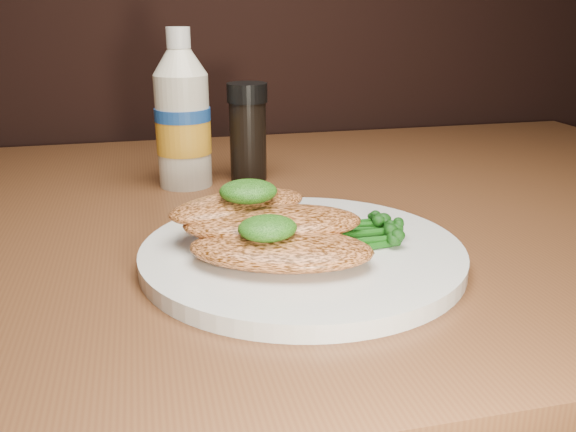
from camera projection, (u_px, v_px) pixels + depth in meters
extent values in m
cylinder|color=silver|center=(302.00, 253.00, 0.55)|extent=(0.29, 0.29, 0.01)
ellipsoid|color=#DE7E46|center=(281.00, 249.00, 0.51)|extent=(0.17, 0.13, 0.02)
ellipsoid|color=#DE7E46|center=(273.00, 223.00, 0.54)|extent=(0.17, 0.10, 0.02)
ellipsoid|color=#DE7E46|center=(239.00, 206.00, 0.57)|extent=(0.15, 0.11, 0.02)
ellipsoid|color=black|center=(267.00, 228.00, 0.50)|extent=(0.06, 0.05, 0.02)
ellipsoid|color=black|center=(248.00, 191.00, 0.55)|extent=(0.06, 0.06, 0.02)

